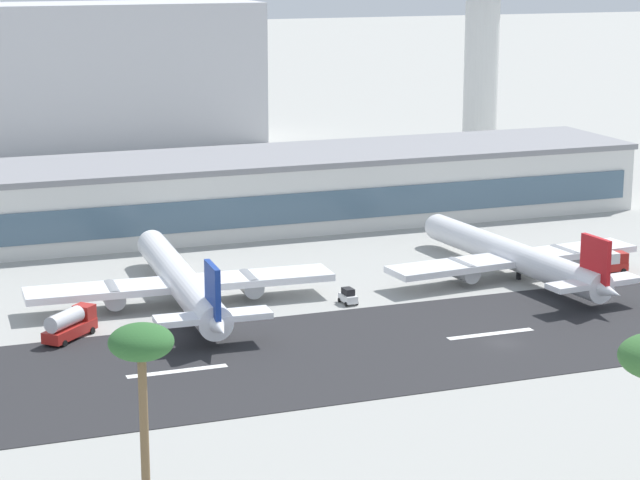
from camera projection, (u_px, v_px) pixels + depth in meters
ground_plane at (503, 344)px, 154.85m from camera, size 1400.00×1400.00×0.00m
runway_strip at (488, 334)px, 158.34m from camera, size 800.00×33.27×0.08m
runway_centreline_dash_3 at (177, 371)px, 144.50m from camera, size 12.00×1.20×0.01m
runway_centreline_dash_4 at (491, 334)px, 158.44m from camera, size 12.00×1.20×0.01m
terminal_building at (244, 191)px, 219.33m from camera, size 146.07×25.70×12.54m
control_tower at (482, 30)px, 276.90m from camera, size 17.27×17.27×47.60m
distant_hotel_block at (26, 77)px, 302.97m from camera, size 116.21×25.82×35.01m
airliner_navy_tail_gate_0 at (183, 283)px, 169.90m from camera, size 42.87×50.52×10.54m
airliner_red_tail_gate_1 at (518, 258)px, 184.39m from camera, size 41.61×48.52×10.14m
service_baggage_tug_0 at (348, 296)px, 172.01m from camera, size 2.04×3.29×2.20m
service_fuel_truck_1 at (70, 324)px, 156.14m from camera, size 7.84×7.86×3.95m
service_box_truck_2 at (608, 262)px, 187.81m from camera, size 6.09×2.88×3.25m
palm_tree_0 at (141, 349)px, 105.47m from camera, size 5.65×5.65×17.08m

